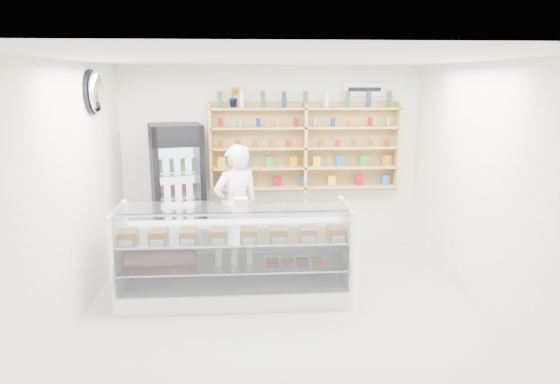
{
  "coord_description": "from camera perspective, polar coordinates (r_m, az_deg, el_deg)",
  "views": [
    {
      "loc": [
        -0.38,
        -5.04,
        2.62
      ],
      "look_at": [
        0.03,
        0.9,
        1.25
      ],
      "focal_mm": 32.0,
      "sensor_mm": 36.0,
      "label": 1
    }
  ],
  "objects": [
    {
      "name": "wall_shelving",
      "position": [
        7.5,
        2.87,
        5.06
      ],
      "size": [
        2.84,
        0.28,
        1.33
      ],
      "color": "tan",
      "rests_on": "back_wall"
    },
    {
      "name": "wall_sign",
      "position": [
        7.72,
        9.61,
        11.49
      ],
      "size": [
        0.62,
        0.03,
        0.2
      ],
      "primitive_type": "cube",
      "color": "white",
      "rests_on": "back_wall"
    },
    {
      "name": "display_counter",
      "position": [
        6.08,
        -5.18,
        -9.22
      ],
      "size": [
        2.71,
        0.81,
        1.18
      ],
      "color": "white",
      "rests_on": "floor"
    },
    {
      "name": "shop_worker",
      "position": [
        6.84,
        -4.99,
        -1.86
      ],
      "size": [
        0.76,
        0.64,
        1.76
      ],
      "primitive_type": "imported",
      "rotation": [
        0.0,
        0.0,
        3.55
      ],
      "color": "silver",
      "rests_on": "floor"
    },
    {
      "name": "drinks_cooler",
      "position": [
        7.43,
        -11.58,
        0.03
      ],
      "size": [
        0.87,
        0.85,
        1.98
      ],
      "rotation": [
        0.0,
        0.0,
        0.26
      ],
      "color": "black",
      "rests_on": "floor"
    },
    {
      "name": "room",
      "position": [
        5.2,
        0.37,
        -0.63
      ],
      "size": [
        5.0,
        5.0,
        5.0
      ],
      "color": "silver",
      "rests_on": "ground"
    },
    {
      "name": "security_mirror",
      "position": [
        6.5,
        -20.28,
        10.65
      ],
      "size": [
        0.15,
        0.5,
        0.5
      ],
      "primitive_type": "ellipsoid",
      "color": "silver",
      "rests_on": "left_wall"
    },
    {
      "name": "potted_plant",
      "position": [
        7.39,
        -5.25,
        10.73
      ],
      "size": [
        0.19,
        0.17,
        0.3
      ],
      "primitive_type": "imported",
      "rotation": [
        0.0,
        0.0,
        -0.25
      ],
      "color": "#1E6626",
      "rests_on": "wall_shelving"
    }
  ]
}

